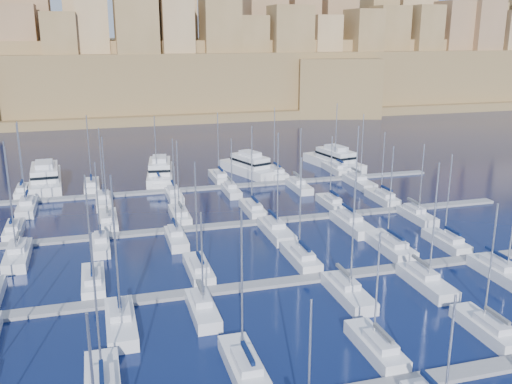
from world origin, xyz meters
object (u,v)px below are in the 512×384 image
object	(u,v)px
motor_yacht_a	(45,178)
motor_yacht_d	(334,160)
sailboat_2	(244,366)
motor_yacht_c	(249,166)
motor_yacht_b	(160,172)
sailboat_4	(487,328)

from	to	relation	value
motor_yacht_a	motor_yacht_d	world-z (taller)	same
sailboat_2	motor_yacht_c	world-z (taller)	sailboat_2
sailboat_2	motor_yacht_b	xyz separation A→B (m)	(1.03, 69.89, 0.97)
motor_yacht_b	motor_yacht_c	bearing A→B (deg)	-0.67
sailboat_2	sailboat_4	world-z (taller)	sailboat_2
sailboat_2	motor_yacht_d	distance (m)	80.48
sailboat_4	motor_yacht_a	xyz separation A→B (m)	(-45.48, 71.34, 0.99)
motor_yacht_a	motor_yacht_c	size ratio (longest dim) A/B	1.16
motor_yacht_a	motor_yacht_b	distance (m)	21.88
sailboat_2	motor_yacht_a	distance (m)	74.13
sailboat_2	motor_yacht_b	world-z (taller)	sailboat_2
motor_yacht_b	motor_yacht_d	xyz separation A→B (m)	(38.06, 0.45, 0.00)
motor_yacht_b	motor_yacht_c	xyz separation A→B (m)	(18.41, -0.22, 0.00)
sailboat_2	motor_yacht_c	size ratio (longest dim) A/B	0.93
sailboat_2	sailboat_4	distance (m)	24.67
sailboat_2	motor_yacht_c	xyz separation A→B (m)	(19.45, 69.67, 0.97)
motor_yacht_c	motor_yacht_d	size ratio (longest dim) A/B	0.92
sailboat_2	motor_yacht_d	bearing A→B (deg)	60.93
sailboat_4	motor_yacht_d	size ratio (longest dim) A/B	0.77
sailboat_4	motor_yacht_a	distance (m)	84.61
sailboat_4	motor_yacht_b	distance (m)	73.98
sailboat_4	motor_yacht_b	xyz separation A→B (m)	(-23.64, 70.09, 0.99)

